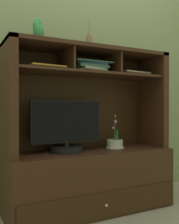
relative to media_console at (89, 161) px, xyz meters
The scene contains 10 objects.
floor_plane 0.41m from the media_console, 90.00° to the right, with size 6.00×6.00×0.02m, color #A19C88.
back_wall 1.03m from the media_console, 90.00° to the left, with size 6.00×0.02×2.80m, color gray.
media_console is the anchor object (origin of this frame).
tv_monitor 0.34m from the media_console, behind, with size 0.59×0.26×0.41m.
potted_orchid 0.29m from the media_console, ahead, with size 0.16×0.16×0.30m.
magazine_stack_left 0.87m from the media_console, ahead, with size 0.32×0.29×0.03m.
magazine_stack_centre 0.78m from the media_console, 97.11° to the right, with size 0.34×0.25×0.09m.
magazine_stack_right 0.85m from the media_console, behind, with size 0.32×0.23×0.02m.
diffuser_bottle 1.00m from the media_console, 90.00° to the left, with size 0.05×0.05×0.26m.
potted_succulent 1.11m from the media_console, behind, with size 0.11×0.11×0.19m.
Camera 1 is at (-1.03, -1.99, 0.84)m, focal length 42.87 mm.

